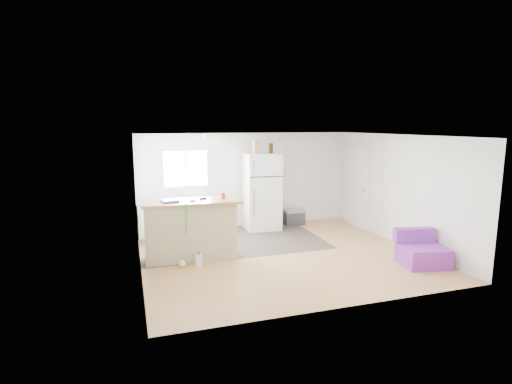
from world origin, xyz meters
The scene contains 19 objects.
room centered at (0.00, 0.00, 1.20)m, with size 5.51×5.01×2.41m.
vinyl_zone centered at (-0.73, 1.25, 0.00)m, with size 4.05×2.50×0.00m, color #372E29.
window centered at (-1.55, 2.49, 1.55)m, with size 1.18×0.06×0.98m.
interior_door centered at (2.72, 1.55, 1.02)m, with size 0.11×0.92×2.10m.
ceiling_fixture centered at (-1.20, 1.20, 2.36)m, with size 0.30×0.30×0.07m, color white.
kitchen_cabinets centered at (-1.82, 2.21, 0.42)m, with size 1.88×0.63×1.10m.
peninsula centered at (-1.78, 0.31, 0.59)m, with size 1.93×0.82×1.16m.
refrigerator centered at (0.28, 2.09, 0.95)m, with size 0.87×0.83×1.91m.
cooler centered at (1.22, 2.20, 0.21)m, with size 0.54×0.38×0.40m.
purple_seat centered at (2.31, -1.34, 0.24)m, with size 0.92×0.89×0.65m.
cleaner_jug centered at (-1.71, -0.16, 0.12)m, with size 0.13×0.10×0.27m.
mop centered at (-1.99, -0.07, 0.23)m, with size 0.21×0.35×1.23m.
red_cup centered at (-1.12, 0.30, 1.22)m, with size 0.08×0.08×0.12m, color red.
blue_tray centered at (-2.16, 0.28, 1.18)m, with size 0.30×0.22×0.04m, color #141FC0.
tool_a centered at (-1.51, 0.39, 1.18)m, with size 0.14×0.05×0.03m, color black.
tool_b centered at (-1.74, 0.22, 1.18)m, with size 0.10×0.04×0.03m, color black.
cardboard_box centered at (0.13, 2.04, 2.06)m, with size 0.20×0.10×0.30m, color tan.
bottle_left centered at (0.46, 1.99, 2.03)m, with size 0.07×0.07×0.25m, color #3A230A.
bottle_right centered at (0.53, 2.06, 2.03)m, with size 0.07×0.07×0.25m, color #3A230A.
Camera 1 is at (-2.87, -7.26, 2.62)m, focal length 28.00 mm.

